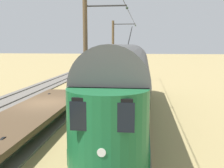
# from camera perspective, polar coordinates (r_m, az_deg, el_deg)

# --- Properties ---
(ground_plane) EXTENTS (220.00, 220.00, 0.00)m
(ground_plane) POSITION_cam_1_polar(r_m,az_deg,el_deg) (16.14, -13.99, -7.23)
(ground_plane) COLOR #9E8956
(track_streetcar_siding) EXTENTS (2.80, 80.00, 0.18)m
(track_streetcar_siding) POSITION_cam_1_polar(r_m,az_deg,el_deg) (15.44, 2.66, -7.49)
(track_streetcar_siding) COLOR #666059
(track_streetcar_siding) RESTS_ON ground
(track_adjacent_siding) EXTENTS (2.80, 80.00, 0.18)m
(track_adjacent_siding) POSITION_cam_1_polar(r_m,az_deg,el_deg) (16.41, -13.61, -6.76)
(track_adjacent_siding) COLOR #666059
(track_adjacent_siding) RESTS_ON ground
(vintage_streetcar) EXTENTS (2.65, 17.60, 5.62)m
(vintage_streetcar) POSITION_cam_1_polar(r_m,az_deg,el_deg) (15.59, 2.89, 0.96)
(vintage_streetcar) COLOR #196033
(vintage_streetcar) RESTS_ON ground
(flatcar_far_siding) EXTENTS (2.80, 12.20, 1.60)m
(flatcar_far_siding) POSITION_cam_1_polar(r_m,az_deg,el_deg) (14.30, -16.71, -5.80)
(flatcar_far_siding) COLOR brown
(flatcar_far_siding) RESTS_ON ground
(catenary_pole_foreground) EXTENTS (2.79, 0.28, 7.00)m
(catenary_pole_foreground) POSITION_cam_1_polar(r_m,az_deg,el_deg) (31.11, 0.35, 7.28)
(catenary_pole_foreground) COLOR brown
(catenary_pole_foreground) RESTS_ON ground
(catenary_pole_mid_near) EXTENTS (2.79, 0.28, 7.00)m
(catenary_pole_mid_near) POSITION_cam_1_polar(r_m,az_deg,el_deg) (16.74, -5.43, 6.24)
(catenary_pole_mid_near) COLOR brown
(catenary_pole_mid_near) RESTS_ON ground
(overhead_wire_run) EXTENTS (2.58, 33.11, 0.18)m
(overhead_wire_run) POSITION_cam_1_polar(r_m,az_deg,el_deg) (17.20, 3.18, 15.67)
(overhead_wire_run) COLOR black
(overhead_wire_run) RESTS_ON ground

